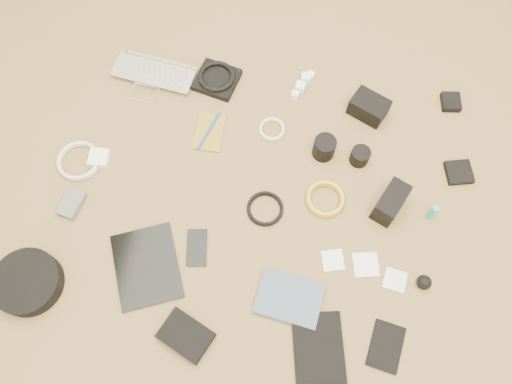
% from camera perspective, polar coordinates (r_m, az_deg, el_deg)
% --- Properties ---
extents(laptop, '(0.33, 0.25, 0.02)m').
position_cam_1_polar(laptop, '(1.92, -12.03, 12.15)').
color(laptop, silver).
rests_on(laptop, ground).
extents(headphone_pouch, '(0.17, 0.17, 0.03)m').
position_cam_1_polar(headphone_pouch, '(1.89, -4.49, 12.66)').
color(headphone_pouch, black).
rests_on(headphone_pouch, ground).
extents(headphones, '(0.15, 0.15, 0.02)m').
position_cam_1_polar(headphones, '(1.87, -4.54, 13.04)').
color(headphones, black).
rests_on(headphones, headphone_pouch).
extents(charger_a, '(0.04, 0.04, 0.03)m').
position_cam_1_polar(charger_a, '(1.87, 5.07, 11.86)').
color(charger_a, white).
rests_on(charger_a, ground).
extents(charger_b, '(0.03, 0.03, 0.02)m').
position_cam_1_polar(charger_b, '(1.91, 6.24, 13.10)').
color(charger_b, white).
rests_on(charger_b, ground).
extents(charger_c, '(0.04, 0.04, 0.03)m').
position_cam_1_polar(charger_c, '(1.90, 5.70, 12.84)').
color(charger_c, white).
rests_on(charger_c, ground).
extents(charger_d, '(0.03, 0.03, 0.02)m').
position_cam_1_polar(charger_d, '(1.86, 4.48, 11.01)').
color(charger_d, white).
rests_on(charger_d, ground).
extents(dslr_camera, '(0.15, 0.13, 0.07)m').
position_cam_1_polar(dslr_camera, '(1.84, 12.77, 9.43)').
color(dslr_camera, black).
rests_on(dslr_camera, ground).
extents(lens_pouch, '(0.08, 0.08, 0.03)m').
position_cam_1_polar(lens_pouch, '(1.96, 21.37, 9.56)').
color(lens_pouch, black).
rests_on(lens_pouch, ground).
extents(notebook_olive, '(0.10, 0.15, 0.01)m').
position_cam_1_polar(notebook_olive, '(1.79, -5.37, 6.88)').
color(notebook_olive, olive).
rests_on(notebook_olive, ground).
extents(pen_blue, '(0.05, 0.16, 0.01)m').
position_cam_1_polar(pen_blue, '(1.78, -5.39, 7.02)').
color(pen_blue, '#153FAC').
rests_on(pen_blue, notebook_olive).
extents(cable_white_a, '(0.10, 0.10, 0.01)m').
position_cam_1_polar(cable_white_a, '(1.78, 1.82, 7.11)').
color(cable_white_a, silver).
rests_on(cable_white_a, ground).
extents(lens_a, '(0.09, 0.09, 0.08)m').
position_cam_1_polar(lens_a, '(1.72, 7.80, 5.05)').
color(lens_a, black).
rests_on(lens_a, ground).
extents(lens_b, '(0.07, 0.07, 0.06)m').
position_cam_1_polar(lens_b, '(1.74, 11.79, 4.03)').
color(lens_b, black).
rests_on(lens_b, ground).
extents(card_reader, '(0.10, 0.10, 0.02)m').
position_cam_1_polar(card_reader, '(1.83, 22.17, 2.09)').
color(card_reader, black).
rests_on(card_reader, ground).
extents(power_brick, '(0.07, 0.07, 0.03)m').
position_cam_1_polar(power_brick, '(1.80, -17.49, 3.72)').
color(power_brick, white).
rests_on(power_brick, ground).
extents(cable_white_b, '(0.17, 0.17, 0.01)m').
position_cam_1_polar(cable_white_b, '(1.83, -19.53, 3.30)').
color(cable_white_b, silver).
rests_on(cable_white_b, ground).
extents(cable_black, '(0.15, 0.15, 0.01)m').
position_cam_1_polar(cable_black, '(1.65, 1.05, -1.99)').
color(cable_black, black).
rests_on(cable_black, ground).
extents(cable_yellow, '(0.15, 0.15, 0.01)m').
position_cam_1_polar(cable_yellow, '(1.68, 7.89, -0.87)').
color(cable_yellow, gold).
rests_on(cable_yellow, ground).
extents(flash, '(0.12, 0.15, 0.10)m').
position_cam_1_polar(flash, '(1.67, 15.11, -1.16)').
color(flash, black).
rests_on(flash, ground).
extents(lens_cleaner, '(0.03, 0.03, 0.08)m').
position_cam_1_polar(lens_cleaner, '(1.71, 19.53, -2.19)').
color(lens_cleaner, '#1BAEB4').
rests_on(lens_cleaner, ground).
extents(battery_charger, '(0.08, 0.11, 0.03)m').
position_cam_1_polar(battery_charger, '(1.76, -20.34, -1.30)').
color(battery_charger, '#58585D').
rests_on(battery_charger, ground).
extents(tablet, '(0.28, 0.31, 0.01)m').
position_cam_1_polar(tablet, '(1.63, -12.37, -8.27)').
color(tablet, black).
rests_on(tablet, ground).
extents(phone, '(0.09, 0.13, 0.01)m').
position_cam_1_polar(phone, '(1.62, -6.77, -6.33)').
color(phone, black).
rests_on(phone, ground).
extents(filter_case_left, '(0.08, 0.08, 0.01)m').
position_cam_1_polar(filter_case_left, '(1.62, 8.76, -7.75)').
color(filter_case_left, silver).
rests_on(filter_case_left, ground).
extents(filter_case_mid, '(0.10, 0.10, 0.01)m').
position_cam_1_polar(filter_case_mid, '(1.63, 12.41, -8.14)').
color(filter_case_mid, silver).
rests_on(filter_case_mid, ground).
extents(filter_case_right, '(0.08, 0.08, 0.01)m').
position_cam_1_polar(filter_case_right, '(1.64, 15.58, -9.68)').
color(filter_case_right, silver).
rests_on(filter_case_right, ground).
extents(air_blower, '(0.05, 0.05, 0.05)m').
position_cam_1_polar(air_blower, '(1.65, 18.65, -9.75)').
color(air_blower, black).
rests_on(air_blower, ground).
extents(headphone_case, '(0.27, 0.27, 0.06)m').
position_cam_1_polar(headphone_case, '(1.71, -24.62, -9.36)').
color(headphone_case, black).
rests_on(headphone_case, ground).
extents(drive_case, '(0.18, 0.15, 0.04)m').
position_cam_1_polar(drive_case, '(1.56, -8.01, -15.95)').
color(drive_case, black).
rests_on(drive_case, ground).
extents(paperback, '(0.21, 0.17, 0.02)m').
position_cam_1_polar(paperback, '(1.56, 3.09, -14.62)').
color(paperback, '#3D5168').
rests_on(paperback, ground).
extents(notebook_black_a, '(0.19, 0.26, 0.02)m').
position_cam_1_polar(notebook_black_a, '(1.56, 7.20, -17.80)').
color(notebook_black_a, black).
rests_on(notebook_black_a, ground).
extents(notebook_black_b, '(0.11, 0.15, 0.01)m').
position_cam_1_polar(notebook_black_b, '(1.60, 14.63, -16.70)').
color(notebook_black_b, black).
rests_on(notebook_black_b, ground).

